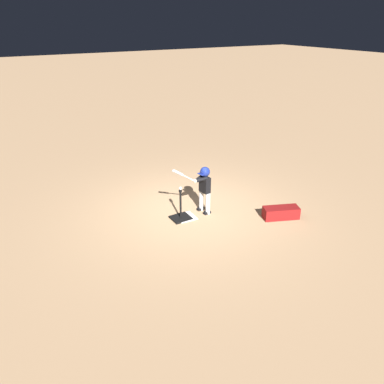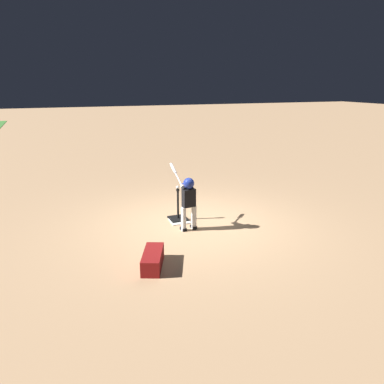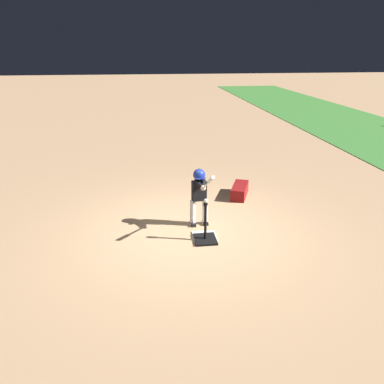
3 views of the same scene
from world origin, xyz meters
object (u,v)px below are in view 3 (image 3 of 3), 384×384
(batter_child, at_px, (200,190))
(baseball, at_px, (206,201))
(equipment_bag, at_px, (240,191))
(batting_tee, at_px, (205,235))

(batter_child, distance_m, baseball, 0.64)
(baseball, bearing_deg, equipment_bag, 150.33)
(batter_child, bearing_deg, batting_tee, 1.24)
(batter_child, bearing_deg, equipment_bag, 140.19)
(batting_tee, relative_size, batter_child, 0.57)
(batting_tee, height_order, equipment_bag, batting_tee)
(batter_child, relative_size, baseball, 18.03)
(batting_tee, height_order, batter_child, batter_child)
(baseball, xyz_separation_m, equipment_bag, (-2.07, 1.18, -0.65))
(batting_tee, distance_m, batter_child, 0.91)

